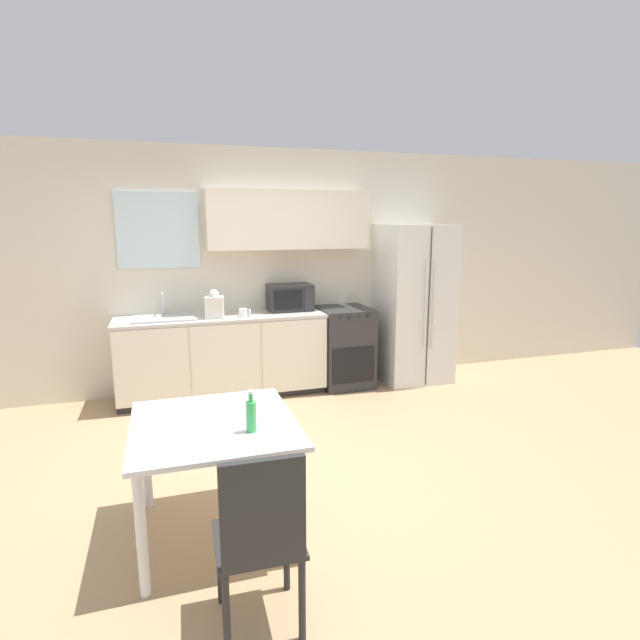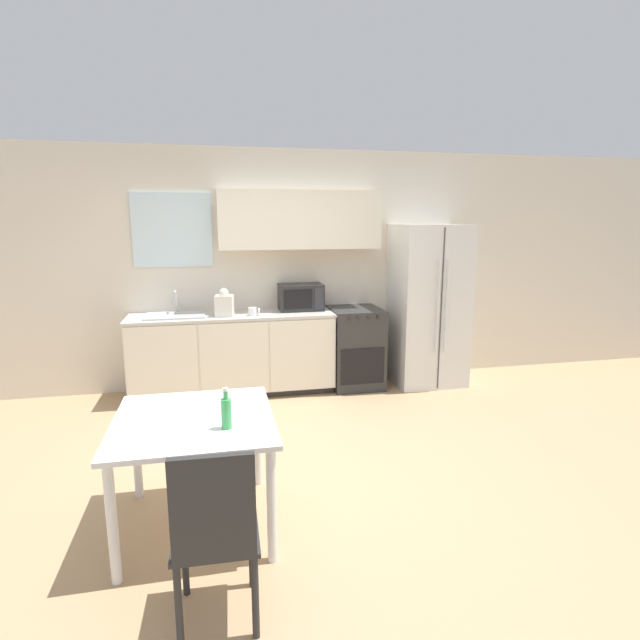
{
  "view_description": "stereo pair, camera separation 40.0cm",
  "coord_description": "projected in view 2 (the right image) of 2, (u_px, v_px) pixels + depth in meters",
  "views": [
    {
      "loc": [
        -0.87,
        -3.58,
        1.9
      ],
      "look_at": [
        0.42,
        0.51,
        1.05
      ],
      "focal_mm": 28.0,
      "sensor_mm": 36.0,
      "label": 1
    },
    {
      "loc": [
        -0.48,
        -3.68,
        1.9
      ],
      "look_at": [
        0.42,
        0.51,
        1.05
      ],
      "focal_mm": 28.0,
      "sensor_mm": 36.0,
      "label": 2
    }
  ],
  "objects": [
    {
      "name": "ground_plane",
      "position": [
        283.0,
        462.0,
        4.0
      ],
      "size": [
        12.0,
        12.0,
        0.0
      ],
      "primitive_type": "plane",
      "color": "tan"
    },
    {
      "name": "wall_back",
      "position": [
        262.0,
        262.0,
        5.69
      ],
      "size": [
        12.0,
        0.38,
        2.7
      ],
      "color": "beige",
      "rests_on": "ground_plane"
    },
    {
      "name": "kitchen_counter",
      "position": [
        233.0,
        354.0,
        5.53
      ],
      "size": [
        2.22,
        0.61,
        0.9
      ],
      "color": "#333333",
      "rests_on": "ground_plane"
    },
    {
      "name": "oven_range",
      "position": [
        355.0,
        347.0,
        5.8
      ],
      "size": [
        0.58,
        0.64,
        0.92
      ],
      "color": "#2D2D2D",
      "rests_on": "ground_plane"
    },
    {
      "name": "refrigerator",
      "position": [
        428.0,
        305.0,
        5.85
      ],
      "size": [
        0.8,
        0.74,
        1.87
      ],
      "color": "silver",
      "rests_on": "ground_plane"
    },
    {
      "name": "kitchen_sink",
      "position": [
        175.0,
        315.0,
        5.32
      ],
      "size": [
        0.63,
        0.43,
        0.26
      ],
      "color": "#B7BABC",
      "rests_on": "kitchen_counter"
    },
    {
      "name": "microwave",
      "position": [
        301.0,
        297.0,
        5.67
      ],
      "size": [
        0.49,
        0.33,
        0.3
      ],
      "color": "#282828",
      "rests_on": "kitchen_counter"
    },
    {
      "name": "coffee_mug",
      "position": [
        253.0,
        311.0,
        5.36
      ],
      "size": [
        0.12,
        0.09,
        0.09
      ],
      "color": "white",
      "rests_on": "kitchen_counter"
    },
    {
      "name": "grocery_bag_0",
      "position": [
        224.0,
        304.0,
        5.31
      ],
      "size": [
        0.21,
        0.19,
        0.3
      ],
      "rotation": [
        0.0,
        0.0,
        -0.18
      ],
      "color": "silver",
      "rests_on": "kitchen_counter"
    },
    {
      "name": "dining_table",
      "position": [
        195.0,
        433.0,
        3.06
      ],
      "size": [
        0.96,
        0.99,
        0.72
      ],
      "color": "white",
      "rests_on": "ground_plane"
    },
    {
      "name": "dining_chair_near",
      "position": [
        215.0,
        528.0,
        2.26
      ],
      "size": [
        0.41,
        0.41,
        0.93
      ],
      "rotation": [
        0.0,
        0.0,
        -0.03
      ],
      "color": "#282828",
      "rests_on": "ground_plane"
    },
    {
      "name": "drink_bottle",
      "position": [
        226.0,
        412.0,
        2.87
      ],
      "size": [
        0.06,
        0.06,
        0.24
      ],
      "color": "#3FB259",
      "rests_on": "dining_table"
    }
  ]
}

